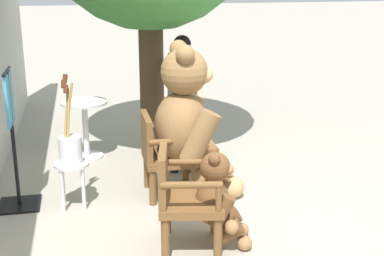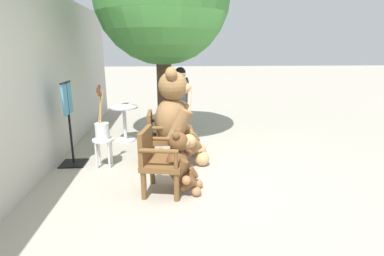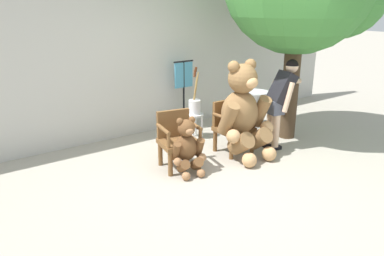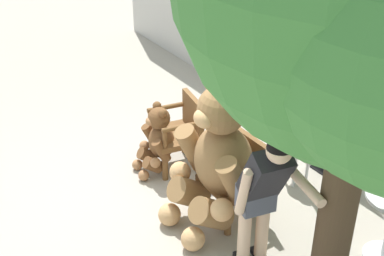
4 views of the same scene
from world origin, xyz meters
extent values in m
plane|color=#A8A091|center=(0.00, 0.00, 0.00)|extent=(60.00, 60.00, 0.00)
cube|color=beige|center=(0.00, 2.40, 1.40)|extent=(10.00, 0.16, 2.80)
cube|color=brown|center=(-0.55, 0.52, 0.41)|extent=(0.65, 0.62, 0.07)
cylinder|color=brown|center=(-0.82, 0.36, 0.18)|extent=(0.07, 0.07, 0.37)
cylinder|color=brown|center=(-0.36, 0.27, 0.18)|extent=(0.07, 0.07, 0.37)
cylinder|color=brown|center=(-0.74, 0.77, 0.18)|extent=(0.07, 0.07, 0.37)
cylinder|color=brown|center=(-0.29, 0.68, 0.18)|extent=(0.07, 0.07, 0.37)
cube|color=brown|center=(-0.51, 0.75, 0.65)|extent=(0.52, 0.16, 0.42)
cylinder|color=brown|center=(-0.80, 0.57, 0.66)|extent=(0.14, 0.48, 0.06)
cylinder|color=brown|center=(-0.84, 0.36, 0.55)|extent=(0.05, 0.05, 0.22)
cylinder|color=brown|center=(-0.31, 0.47, 0.66)|extent=(0.14, 0.48, 0.06)
cylinder|color=brown|center=(-0.34, 0.27, 0.55)|extent=(0.05, 0.05, 0.22)
cube|color=brown|center=(0.55, 0.52, 0.41)|extent=(0.56, 0.52, 0.07)
cylinder|color=brown|center=(0.32, 0.31, 0.18)|extent=(0.07, 0.07, 0.37)
cylinder|color=brown|center=(0.78, 0.31, 0.18)|extent=(0.07, 0.07, 0.37)
cylinder|color=brown|center=(0.32, 0.73, 0.18)|extent=(0.07, 0.07, 0.37)
cylinder|color=brown|center=(0.78, 0.73, 0.18)|extent=(0.07, 0.07, 0.37)
cube|color=brown|center=(0.55, 0.75, 0.65)|extent=(0.52, 0.06, 0.42)
cylinder|color=brown|center=(0.30, 0.52, 0.66)|extent=(0.06, 0.48, 0.06)
cylinder|color=brown|center=(0.30, 0.31, 0.55)|extent=(0.05, 0.05, 0.22)
cylinder|color=brown|center=(0.80, 0.52, 0.66)|extent=(0.06, 0.48, 0.06)
cylinder|color=brown|center=(0.80, 0.31, 0.55)|extent=(0.05, 0.05, 0.22)
ellipsoid|color=olive|center=(0.55, 0.40, 0.72)|extent=(0.64, 0.54, 0.74)
sphere|color=olive|center=(0.55, 0.36, 1.29)|extent=(0.47, 0.47, 0.47)
ellipsoid|color=tan|center=(0.55, 0.16, 1.25)|extent=(0.22, 0.17, 0.17)
sphere|color=black|center=(0.55, 0.16, 1.26)|extent=(0.07, 0.07, 0.07)
sphere|color=olive|center=(0.37, 0.39, 1.48)|extent=(0.19, 0.19, 0.19)
sphere|color=olive|center=(0.73, 0.39, 1.48)|extent=(0.19, 0.19, 0.19)
cylinder|color=olive|center=(0.20, 0.28, 0.72)|extent=(0.21, 0.41, 0.56)
sphere|color=tan|center=(0.19, 0.13, 0.47)|extent=(0.22, 0.22, 0.22)
cylinder|color=olive|center=(0.90, 0.28, 0.72)|extent=(0.21, 0.41, 0.56)
sphere|color=tan|center=(0.91, 0.13, 0.47)|extent=(0.22, 0.22, 0.22)
cylinder|color=olive|center=(0.35, 0.13, 0.31)|extent=(0.27, 0.46, 0.43)
sphere|color=tan|center=(0.33, -0.09, 0.12)|extent=(0.23, 0.23, 0.23)
cylinder|color=olive|center=(0.75, 0.13, 0.31)|extent=(0.27, 0.46, 0.43)
sphere|color=tan|center=(0.77, -0.09, 0.12)|extent=(0.23, 0.23, 0.23)
ellipsoid|color=brown|center=(-0.55, 0.34, 0.39)|extent=(0.40, 0.35, 0.40)
sphere|color=brown|center=(-0.55, 0.32, 0.70)|extent=(0.25, 0.25, 0.25)
ellipsoid|color=#A47148|center=(-0.57, 0.21, 0.68)|extent=(0.14, 0.11, 0.09)
sphere|color=black|center=(-0.57, 0.21, 0.68)|extent=(0.04, 0.04, 0.04)
sphere|color=brown|center=(-0.65, 0.35, 0.80)|extent=(0.10, 0.10, 0.10)
sphere|color=brown|center=(-0.46, 0.32, 0.80)|extent=(0.10, 0.10, 0.10)
cylinder|color=brown|center=(-0.75, 0.31, 0.39)|extent=(0.15, 0.24, 0.30)
sphere|color=#A47148|center=(-0.77, 0.23, 0.25)|extent=(0.12, 0.12, 0.12)
cylinder|color=brown|center=(-0.38, 0.24, 0.39)|extent=(0.15, 0.24, 0.30)
sphere|color=#A47148|center=(-0.38, 0.16, 0.25)|extent=(0.12, 0.12, 0.12)
cylinder|color=brown|center=(-0.68, 0.22, 0.17)|extent=(0.19, 0.27, 0.24)
sphere|color=#A47148|center=(-0.72, 0.10, 0.06)|extent=(0.13, 0.13, 0.13)
cylinder|color=brown|center=(-0.47, 0.18, 0.17)|extent=(0.19, 0.27, 0.24)
sphere|color=#A47148|center=(-0.49, 0.06, 0.06)|extent=(0.13, 0.13, 0.13)
cube|color=black|center=(1.19, 0.18, 0.03)|extent=(0.25, 0.14, 0.06)
cylinder|color=beige|center=(1.19, 0.18, 0.47)|extent=(0.12, 0.12, 0.82)
cube|color=black|center=(1.23, 0.35, 0.03)|extent=(0.25, 0.14, 0.06)
cylinder|color=beige|center=(1.23, 0.35, 0.47)|extent=(0.12, 0.12, 0.82)
cube|color=#4C5160|center=(1.21, 0.27, 0.75)|extent=(0.28, 0.34, 0.24)
cube|color=black|center=(1.33, 0.24, 1.06)|extent=(0.48, 0.40, 0.57)
sphere|color=beige|center=(1.51, 0.20, 1.40)|extent=(0.21, 0.21, 0.21)
sphere|color=black|center=(1.51, 0.20, 1.42)|extent=(0.21, 0.21, 0.21)
cylinder|color=beige|center=(1.62, 0.38, 1.11)|extent=(0.57, 0.20, 0.11)
cylinder|color=beige|center=(1.30, 0.05, 0.94)|extent=(0.21, 0.12, 0.51)
cylinder|color=silver|center=(0.45, 1.50, 0.45)|extent=(0.34, 0.34, 0.03)
cylinder|color=silver|center=(0.54, 1.60, 0.22)|extent=(0.04, 0.04, 0.43)
cylinder|color=silver|center=(0.35, 1.60, 0.22)|extent=(0.04, 0.04, 0.43)
cylinder|color=silver|center=(0.54, 1.40, 0.22)|extent=(0.04, 0.04, 0.43)
cylinder|color=silver|center=(0.35, 1.40, 0.22)|extent=(0.04, 0.04, 0.43)
cylinder|color=white|center=(0.45, 1.50, 0.59)|extent=(0.22, 0.22, 0.26)
cylinder|color=tan|center=(0.47, 1.52, 0.86)|extent=(0.10, 0.10, 0.65)
cylinder|color=#592D19|center=(0.47, 1.52, 1.23)|extent=(0.05, 0.05, 0.09)
cylinder|color=tan|center=(0.45, 1.50, 0.84)|extent=(0.08, 0.07, 0.61)
cylinder|color=#592D19|center=(0.45, 1.50, 1.19)|extent=(0.05, 0.05, 0.09)
cylinder|color=tan|center=(0.47, 1.51, 0.89)|extent=(0.05, 0.14, 0.70)
cylinder|color=#592D19|center=(0.47, 1.51, 1.28)|extent=(0.05, 0.06, 0.09)
cylinder|color=silver|center=(1.86, 1.35, 0.70)|extent=(0.56, 0.56, 0.03)
cylinder|color=silver|center=(1.86, 1.35, 0.34)|extent=(0.07, 0.07, 0.69)
cylinder|color=silver|center=(1.86, 1.35, 0.01)|extent=(0.40, 0.40, 0.03)
cylinder|color=#473523|center=(1.89, 0.52, 1.06)|extent=(0.30, 0.30, 2.13)
sphere|color=#3D7F38|center=(2.53, 0.13, 2.58)|extent=(1.56, 1.56, 1.56)
cube|color=black|center=(0.57, 2.03, 0.01)|extent=(0.40, 0.40, 0.02)
cylinder|color=black|center=(0.57, 2.03, 0.68)|extent=(0.04, 0.04, 1.35)
cylinder|color=black|center=(0.57, 2.03, 1.35)|extent=(0.44, 0.03, 0.03)
cube|color=#4C99BF|center=(0.57, 2.03, 1.09)|extent=(0.40, 0.03, 0.48)
camera|label=1|loc=(-4.53, 1.34, 2.27)|focal=50.00mm
camera|label=2|loc=(-4.24, 0.43, 1.85)|focal=28.00mm
camera|label=3|loc=(-3.46, -3.88, 2.41)|focal=35.00mm
camera|label=4|loc=(4.01, -2.23, 3.58)|focal=50.00mm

